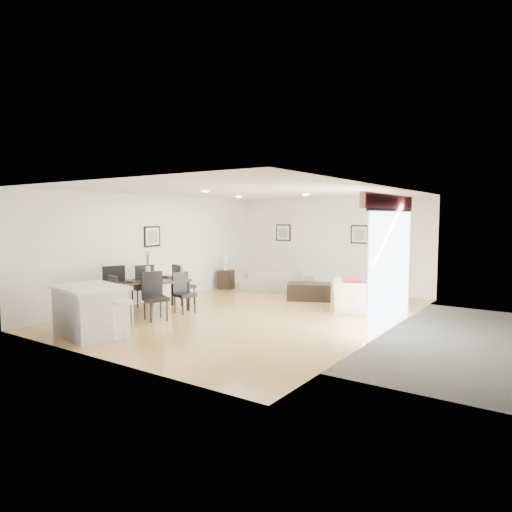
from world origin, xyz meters
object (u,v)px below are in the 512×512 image
Objects in this scene: armchair at (359,297)px; kitchen_island at (90,310)px; dining_chair_wnear at (113,286)px; dining_chair_efar at (183,290)px; side_table at (226,279)px; dining_chair_head at (109,296)px; dining_chair_enear at (154,293)px; dining_table at (148,284)px; sofa at (277,281)px; dining_chair_foot at (181,282)px; dining_chair_wfar at (143,283)px; coffee_table at (309,292)px; bar_stool at (123,307)px.

kitchen_island is (-3.28, -4.60, 0.09)m from armchair.
dining_chair_wnear is 1.19× the size of dining_chair_efar.
dining_chair_head is at bearing -81.84° from side_table.
armchair is 4.49m from dining_chair_enear.
dining_table is 1.32× the size of kitchen_island.
kitchen_island reaches higher than sofa.
dining_chair_head reaches higher than dining_table.
dining_chair_wnear is 1.67m from dining_chair_foot.
sofa is 1.56m from side_table.
dining_chair_wfar is 0.92× the size of coffee_table.
dining_chair_wnear reaches higher than dining_chair_enear.
kitchen_island is (-0.17, -6.12, 0.16)m from sofa.
armchair is 0.59× the size of dining_table.
dining_chair_enear reaches higher than side_table.
dining_chair_efar reaches higher than coffee_table.
dining_chair_efar is at bearing 152.08° from dining_chair_wnear.
side_table is at bearing 34.83° from dining_chair_efar.
dining_chair_enear is 0.91m from dining_chair_head.
dining_chair_foot reaches higher than side_table.
dining_chair_wfar reaches higher than coffee_table.
dining_chair_wfar is 0.69× the size of kitchen_island.
coffee_table is 1.97× the size of side_table.
dining_chair_efar reaches higher than side_table.
sofa is 1.78× the size of armchair.
coffee_table is (1.64, 3.83, -0.34)m from dining_chair_enear.
dining_chair_wfar is 1.81× the size of side_table.
coffee_table is (2.29, 2.34, -0.33)m from dining_chair_foot.
dining_chair_enear reaches higher than bar_stool.
dining_chair_wfar reaches higher than dining_table.
dining_chair_enear is (0.62, -0.40, -0.09)m from dining_table.
side_table is (-1.28, 4.06, -0.28)m from dining_chair_enear.
side_table is (-0.04, 3.25, -0.29)m from dining_chair_wfar.
kitchen_island is at bearing -131.32° from coffee_table.
dining_chair_enear reaches higher than dining_chair_head.
dining_chair_wnear is at bearing 152.01° from dining_chair_head.
dining_chair_efar is 0.91m from dining_chair_foot.
dining_chair_foot is at bearing -175.47° from dining_chair_wnear.
bar_stool is at bearing -127.03° from dining_chair_enear.
sofa reaches higher than coffee_table.
dining_chair_wnear reaches higher than dining_chair_wfar.
armchair is at bearing 133.40° from sofa.
armchair is 5.39m from dining_chair_head.
coffee_table is 1.50× the size of bar_stool.
dining_chair_head is (-3.90, -3.72, 0.16)m from armchair.
dining_chair_foot is 0.67× the size of kitchen_island.
dining_chair_foot is at bearing 45.86° from dining_chair_enear.
dining_chair_foot is 1.34× the size of bar_stool.
side_table is (-0.63, 2.57, -0.27)m from dining_chair_foot.
sofa is 3.63× the size of side_table.
dining_chair_wnear is 1.93× the size of side_table.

